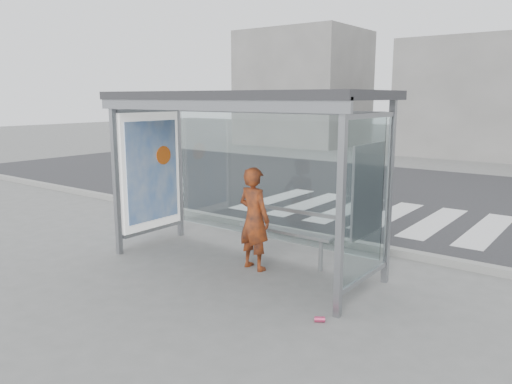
{
  "coord_description": "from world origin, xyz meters",
  "views": [
    {
      "loc": [
        4.52,
        -5.66,
        2.54
      ],
      "look_at": [
        0.13,
        0.2,
        1.14
      ],
      "focal_mm": 35.0,
      "sensor_mm": 36.0,
      "label": 1
    }
  ],
  "objects_px": {
    "bus_shelter": "(224,135)",
    "person": "(254,219)",
    "bench": "(286,231)",
    "soda_can": "(320,319)"
  },
  "relations": [
    {
      "from": "person",
      "to": "soda_can",
      "type": "bearing_deg",
      "value": 156.71
    },
    {
      "from": "bench",
      "to": "soda_can",
      "type": "relative_size",
      "value": 13.62
    },
    {
      "from": "bus_shelter",
      "to": "person",
      "type": "height_order",
      "value": "bus_shelter"
    },
    {
      "from": "person",
      "to": "bench",
      "type": "relative_size",
      "value": 0.94
    },
    {
      "from": "bus_shelter",
      "to": "person",
      "type": "xyz_separation_m",
      "value": [
        0.58,
        -0.0,
        -1.21
      ]
    },
    {
      "from": "person",
      "to": "soda_can",
      "type": "relative_size",
      "value": 12.81
    },
    {
      "from": "bus_shelter",
      "to": "soda_can",
      "type": "height_order",
      "value": "bus_shelter"
    },
    {
      "from": "bus_shelter",
      "to": "bench",
      "type": "height_order",
      "value": "bus_shelter"
    },
    {
      "from": "bus_shelter",
      "to": "bench",
      "type": "relative_size",
      "value": 2.6
    },
    {
      "from": "soda_can",
      "to": "person",
      "type": "bearing_deg",
      "value": 149.43
    }
  ]
}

